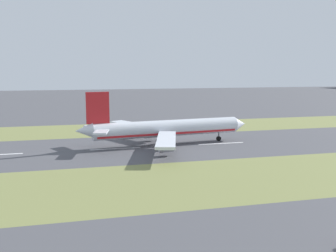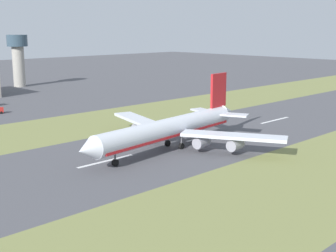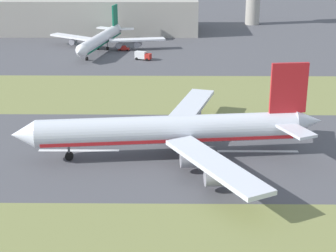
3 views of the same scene
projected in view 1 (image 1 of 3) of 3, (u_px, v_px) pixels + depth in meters
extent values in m
plane|color=#4C4C51|center=(158.00, 147.00, 142.79)|extent=(800.00, 800.00, 0.00)
cube|color=olive|center=(137.00, 128.00, 185.92)|extent=(40.00, 600.00, 0.01)
cube|color=olive|center=(197.00, 180.00, 99.66)|extent=(40.00, 600.00, 0.01)
cube|color=silver|center=(115.00, 149.00, 139.01)|extent=(1.20, 18.00, 0.01)
cube|color=silver|center=(221.00, 143.00, 148.82)|extent=(1.20, 18.00, 0.01)
cylinder|color=silver|center=(168.00, 128.00, 145.86)|extent=(12.23, 56.32, 6.00)
cone|color=silver|center=(239.00, 124.00, 156.56)|extent=(6.40, 5.63, 5.88)
cone|color=silver|center=(84.00, 131.00, 134.87)|extent=(5.74, 6.53, 5.10)
cube|color=red|center=(168.00, 133.00, 146.10)|extent=(11.68, 54.06, 0.70)
cube|color=silver|center=(136.00, 125.00, 159.65)|extent=(28.36, 19.08, 0.90)
cube|color=silver|center=(166.00, 140.00, 127.27)|extent=(29.55, 13.57, 0.90)
cylinder|color=#93939E|center=(150.00, 134.00, 153.27)|extent=(3.72, 5.13, 3.20)
cylinder|color=#93939E|center=(135.00, 131.00, 160.37)|extent=(3.72, 5.13, 3.20)
cylinder|color=#93939E|center=(166.00, 142.00, 136.62)|extent=(3.72, 5.13, 3.20)
cylinder|color=#93939E|center=(166.00, 147.00, 127.07)|extent=(3.72, 5.13, 3.20)
cube|color=red|center=(98.00, 108.00, 135.50)|extent=(1.69, 8.04, 11.00)
cube|color=silver|center=(95.00, 127.00, 141.68)|extent=(10.92, 8.14, 0.60)
cube|color=silver|center=(101.00, 132.00, 131.51)|extent=(10.68, 6.32, 0.60)
cylinder|color=#59595E|center=(219.00, 135.00, 153.87)|extent=(0.50, 0.50, 3.20)
cylinder|color=black|center=(219.00, 139.00, 154.10)|extent=(1.10, 1.89, 1.80)
cylinder|color=#59595E|center=(158.00, 137.00, 147.75)|extent=(0.50, 0.50, 3.20)
cylinder|color=black|center=(158.00, 141.00, 147.98)|extent=(1.10, 1.89, 1.80)
cylinder|color=#59595E|center=(163.00, 140.00, 142.94)|extent=(0.50, 0.50, 3.20)
cylinder|color=black|center=(163.00, 144.00, 143.17)|extent=(1.10, 1.89, 1.80)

